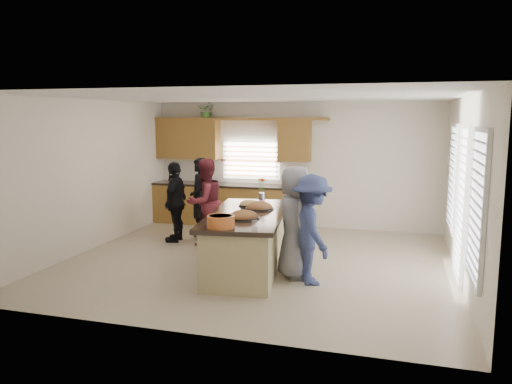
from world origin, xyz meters
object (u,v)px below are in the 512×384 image
(island, at_px, (247,243))
(woman_right_back, at_px, (312,230))
(woman_left_front, at_px, (176,202))
(woman_left_back, at_px, (200,199))
(woman_right_front, at_px, (295,222))
(salad_bowl, at_px, (221,221))
(woman_left_mid, at_px, (205,202))

(island, height_order, woman_right_back, woman_right_back)
(woman_left_front, distance_m, woman_right_back, 3.54)
(woman_left_back, bearing_deg, woman_left_front, -84.67)
(woman_right_back, bearing_deg, woman_right_front, 27.51)
(island, xyz_separation_m, salad_bowl, (-0.03, -1.13, 0.59))
(island, height_order, woman_left_front, woman_left_front)
(island, relative_size, woman_left_mid, 1.68)
(salad_bowl, xyz_separation_m, woman_left_front, (-1.90, 2.57, -0.24))
(woman_left_front, bearing_deg, woman_left_mid, 76.93)
(island, bearing_deg, woman_right_back, -25.34)
(woman_left_front, height_order, woman_right_back, woman_right_back)
(woman_left_mid, bearing_deg, woman_left_front, -69.99)
(woman_left_front, bearing_deg, woman_right_front, 56.51)
(island, distance_m, woman_right_back, 1.23)
(woman_left_mid, height_order, woman_right_front, woman_right_front)
(island, xyz_separation_m, woman_left_front, (-1.93, 1.43, 0.35))
(salad_bowl, height_order, woman_right_back, woman_right_back)
(woman_left_back, height_order, woman_left_mid, woman_left_mid)
(woman_left_mid, xyz_separation_m, woman_right_back, (2.38, -1.68, -0.02))
(salad_bowl, bearing_deg, island, 88.50)
(island, bearing_deg, woman_right_front, -17.27)
(island, height_order, woman_left_mid, woman_left_mid)
(woman_left_front, bearing_deg, island, 49.64)
(salad_bowl, distance_m, woman_left_front, 3.21)
(woman_left_back, distance_m, woman_left_front, 0.50)
(island, bearing_deg, woman_left_front, 135.55)
(salad_bowl, xyz_separation_m, woman_right_back, (1.15, 0.78, -0.22))
(woman_right_front, bearing_deg, woman_right_back, -153.53)
(woman_left_front, relative_size, woman_right_front, 0.92)
(woman_left_back, height_order, woman_left_front, woman_left_back)
(woman_left_back, height_order, woman_right_front, woman_right_front)
(island, relative_size, woman_right_back, 1.72)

